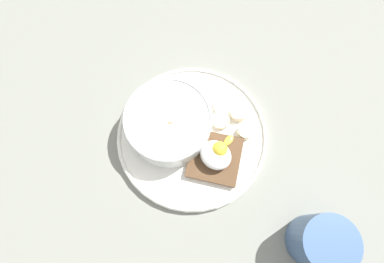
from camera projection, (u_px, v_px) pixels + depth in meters
ground_plane at (192, 138)px, 54.48cm from camera, size 120.00×120.00×2.00cm
plate at (192, 135)px, 52.77cm from camera, size 26.45×26.45×1.60cm
oatmeal_bowl at (169, 123)px, 50.12cm from camera, size 14.50×14.50×5.70cm
toast_slice at (215, 158)px, 50.61cm from camera, size 11.32×11.32×1.26cm
poached_egg at (216, 154)px, 48.67cm from camera, size 5.34×7.17×3.56cm
banana_slice_front at (239, 114)px, 53.00cm from camera, size 3.83×3.74×1.71cm
banana_slice_left at (221, 121)px, 52.69cm from camera, size 4.04×4.11×1.59cm
banana_slice_back at (245, 132)px, 52.02cm from camera, size 2.76×2.89×1.52cm
banana_slice_right at (221, 107)px, 53.66cm from camera, size 3.90×3.87×1.24cm
coffee_mug at (321, 242)px, 44.11cm from camera, size 8.15×8.15×8.29cm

